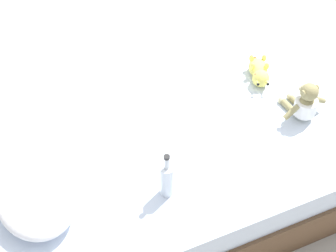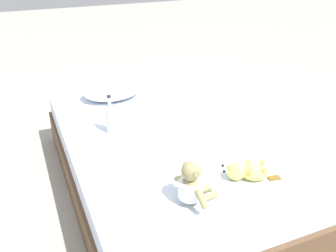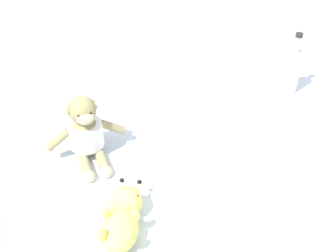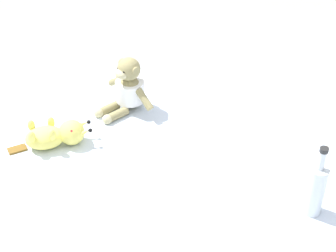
{
  "view_description": "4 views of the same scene",
  "coord_description": "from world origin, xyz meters",
  "px_view_note": "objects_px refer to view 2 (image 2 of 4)",
  "views": [
    {
      "loc": [
        -1.58,
        0.68,
        2.34
      ],
      "look_at": [
        0.0,
        0.0,
        0.49
      ],
      "focal_mm": 51.83,
      "sensor_mm": 36.0,
      "label": 1
    },
    {
      "loc": [
        -0.86,
        -2.02,
        1.62
      ],
      "look_at": [
        0.0,
        0.0,
        0.49
      ],
      "focal_mm": 39.31,
      "sensor_mm": 36.0,
      "label": 2
    },
    {
      "loc": [
        1.03,
        -0.75,
        1.5
      ],
      "look_at": [
        -0.12,
        -0.44,
        0.55
      ],
      "focal_mm": 47.1,
      "sensor_mm": 36.0,
      "label": 3
    },
    {
      "loc": [
        0.78,
        0.93,
        1.74
      ],
      "look_at": [
        -0.16,
        -0.4,
        0.54
      ],
      "focal_mm": 57.53,
      "sensor_mm": 36.0,
      "label": 4
    }
  ],
  "objects_px": {
    "pillow": "(112,90)",
    "plush_yellow_creature": "(247,171)",
    "bed": "(168,160)",
    "glass_bottle": "(111,119)",
    "plush_monkey": "(192,186)"
  },
  "relations": [
    {
      "from": "bed",
      "to": "glass_bottle",
      "type": "relative_size",
      "value": 7.66
    },
    {
      "from": "plush_yellow_creature",
      "to": "glass_bottle",
      "type": "xyz_separation_m",
      "value": [
        -0.54,
        0.82,
        0.05
      ]
    },
    {
      "from": "bed",
      "to": "plush_monkey",
      "type": "distance_m",
      "value": 0.8
    },
    {
      "from": "plush_monkey",
      "to": "plush_yellow_creature",
      "type": "xyz_separation_m",
      "value": [
        0.36,
        0.06,
        -0.05
      ]
    },
    {
      "from": "plush_monkey",
      "to": "glass_bottle",
      "type": "height_order",
      "value": "glass_bottle"
    },
    {
      "from": "bed",
      "to": "pillow",
      "type": "bearing_deg",
      "value": 104.21
    },
    {
      "from": "bed",
      "to": "plush_yellow_creature",
      "type": "bearing_deg",
      "value": -74.23
    },
    {
      "from": "pillow",
      "to": "plush_monkey",
      "type": "height_order",
      "value": "plush_monkey"
    },
    {
      "from": "bed",
      "to": "pillow",
      "type": "xyz_separation_m",
      "value": [
        -0.19,
        0.73,
        0.3
      ]
    },
    {
      "from": "plush_monkey",
      "to": "glass_bottle",
      "type": "bearing_deg",
      "value": 101.34
    },
    {
      "from": "glass_bottle",
      "to": "plush_monkey",
      "type": "bearing_deg",
      "value": -78.66
    },
    {
      "from": "plush_yellow_creature",
      "to": "plush_monkey",
      "type": "bearing_deg",
      "value": -171.04
    },
    {
      "from": "pillow",
      "to": "plush_yellow_creature",
      "type": "distance_m",
      "value": 1.44
    },
    {
      "from": "bed",
      "to": "plush_yellow_creature",
      "type": "distance_m",
      "value": 0.74
    },
    {
      "from": "pillow",
      "to": "plush_yellow_creature",
      "type": "height_order",
      "value": "pillow"
    }
  ]
}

